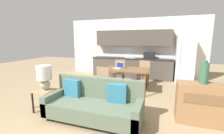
# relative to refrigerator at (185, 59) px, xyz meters

# --- Properties ---
(ground_plane) EXTENTS (20.00, 20.00, 0.00)m
(ground_plane) POSITION_rel_refrigerator_xyz_m (-2.22, -4.23, -0.95)
(ground_plane) COLOR #9E8460
(wall_back) EXTENTS (6.40, 0.07, 2.70)m
(wall_back) POSITION_rel_refrigerator_xyz_m (-2.22, 0.39, 0.40)
(wall_back) COLOR silver
(wall_back) RESTS_ON ground_plane
(kitchen_counter) EXTENTS (3.65, 0.65, 2.15)m
(kitchen_counter) POSITION_rel_refrigerator_xyz_m (-2.20, 0.09, -0.11)
(kitchen_counter) COLOR #4C443D
(kitchen_counter) RESTS_ON ground_plane
(refrigerator) EXTENTS (0.69, 0.72, 1.91)m
(refrigerator) POSITION_rel_refrigerator_xyz_m (0.00, 0.00, 0.00)
(refrigerator) COLOR white
(refrigerator) RESTS_ON ground_plane
(dining_table) EXTENTS (1.45, 0.89, 0.77)m
(dining_table) POSITION_rel_refrigerator_xyz_m (-1.97, -1.93, -0.25)
(dining_table) COLOR brown
(dining_table) RESTS_ON ground_plane
(couch) EXTENTS (2.06, 0.80, 0.88)m
(couch) POSITION_rel_refrigerator_xyz_m (-2.19, -3.94, -0.62)
(couch) COLOR #3D2D1E
(couch) RESTS_ON ground_plane
(side_table) EXTENTS (0.42, 0.42, 0.53)m
(side_table) POSITION_rel_refrigerator_xyz_m (-3.49, -3.99, -0.60)
(side_table) COLOR tan
(side_table) RESTS_ON ground_plane
(table_lamp) EXTENTS (0.34, 0.34, 0.60)m
(table_lamp) POSITION_rel_refrigerator_xyz_m (-3.48, -3.97, -0.08)
(table_lamp) COLOR #B2A893
(table_lamp) RESTS_ON side_table
(credenza) EXTENTS (1.17, 0.46, 0.84)m
(credenza) POSITION_rel_refrigerator_xyz_m (0.06, -3.37, -0.53)
(credenza) COLOR olive
(credenza) RESTS_ON ground_plane
(vase) EXTENTS (0.16, 0.16, 0.47)m
(vase) POSITION_rel_refrigerator_xyz_m (-0.05, -3.35, 0.11)
(vase) COLOR #336047
(vase) RESTS_ON credenza
(dining_chair_far_left) EXTENTS (0.47, 0.47, 0.95)m
(dining_chair_far_left) POSITION_rel_refrigerator_xyz_m (-2.44, -1.15, -0.43)
(dining_chair_far_left) COLOR #997A56
(dining_chair_far_left) RESTS_ON ground_plane
(dining_chair_near_left) EXTENTS (0.46, 0.46, 0.95)m
(dining_chair_near_left) POSITION_rel_refrigerator_xyz_m (-2.44, -2.71, -0.43)
(dining_chair_near_left) COLOR #997A56
(dining_chair_near_left) RESTS_ON ground_plane
(dining_chair_far_right) EXTENTS (0.46, 0.46, 0.95)m
(dining_chair_far_right) POSITION_rel_refrigerator_xyz_m (-1.50, -1.13, -0.43)
(dining_chair_far_right) COLOR #997A56
(dining_chair_far_right) RESTS_ON ground_plane
(laptop) EXTENTS (0.40, 0.36, 0.20)m
(laptop) POSITION_rel_refrigerator_xyz_m (-2.23, -1.93, -0.14)
(laptop) COLOR #B7BABC
(laptop) RESTS_ON dining_table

